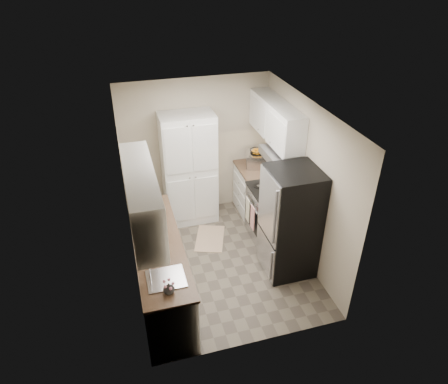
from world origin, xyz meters
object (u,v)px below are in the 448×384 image
object	(u,v)px
electric_range	(271,213)
pantry_cabinet	(189,169)
toaster_oven	(256,159)
refrigerator	(290,222)
wine_bottle	(140,204)
microwave	(150,214)

from	to	relation	value
electric_range	pantry_cabinet	bearing A→B (deg)	141.78
toaster_oven	electric_range	bearing A→B (deg)	-74.09
refrigerator	wine_bottle	size ratio (longest dim) A/B	6.50
refrigerator	pantry_cabinet	bearing A→B (deg)	123.46
wine_bottle	toaster_oven	world-z (taller)	wine_bottle
electric_range	microwave	bearing A→B (deg)	-170.06
refrigerator	wine_bottle	world-z (taller)	refrigerator
pantry_cabinet	electric_range	distance (m)	1.58
refrigerator	microwave	bearing A→B (deg)	167.06
refrigerator	microwave	xyz separation A→B (m)	(-1.96, 0.45, 0.22)
microwave	toaster_oven	world-z (taller)	microwave
electric_range	wine_bottle	bearing A→B (deg)	-179.64
refrigerator	toaster_oven	distance (m)	1.71
pantry_cabinet	wine_bottle	bearing A→B (deg)	-134.85
pantry_cabinet	electric_range	bearing A→B (deg)	-38.22
microwave	toaster_oven	size ratio (longest dim) A/B	1.21
electric_range	wine_bottle	xyz separation A→B (m)	(-2.11, -0.01, 0.57)
microwave	toaster_oven	bearing A→B (deg)	-63.62
wine_bottle	toaster_oven	size ratio (longest dim) A/B	0.60
pantry_cabinet	wine_bottle	distance (m)	1.32
pantry_cabinet	electric_range	size ratio (longest dim) A/B	1.77
electric_range	refrigerator	size ratio (longest dim) A/B	0.66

